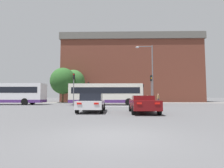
% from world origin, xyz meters
% --- Properties ---
extents(ground_plane, '(400.00, 400.00, 0.00)m').
position_xyz_m(ground_plane, '(0.00, 0.00, 0.00)').
color(ground_plane, '#545456').
extents(stop_line_strip, '(8.02, 0.30, 0.01)m').
position_xyz_m(stop_line_strip, '(0.00, 16.76, 0.00)').
color(stop_line_strip, silver).
rests_on(stop_line_strip, ground_plane).
extents(far_pavement, '(68.91, 2.50, 0.01)m').
position_xyz_m(far_pavement, '(0.00, 29.93, 0.01)').
color(far_pavement, gray).
rests_on(far_pavement, ground_plane).
extents(brick_civic_building, '(33.95, 16.56, 18.01)m').
position_xyz_m(brick_civic_building, '(3.91, 42.06, 8.18)').
color(brick_civic_building, brown).
rests_on(brick_civic_building, ground_plane).
extents(car_saloon_left, '(2.12, 4.77, 1.51)m').
position_xyz_m(car_saloon_left, '(-1.86, 8.91, 0.76)').
color(car_saloon_left, silver).
rests_on(car_saloon_left, ground_plane).
extents(car_roadster_right, '(2.04, 4.67, 1.33)m').
position_xyz_m(car_roadster_right, '(2.23, 7.97, 0.69)').
color(car_roadster_right, '#600C0F').
rests_on(car_roadster_right, ground_plane).
extents(bus_crossing_lead, '(10.84, 2.77, 3.16)m').
position_xyz_m(bus_crossing_lead, '(-1.37, 20.86, 1.70)').
color(bus_crossing_lead, silver).
rests_on(bus_crossing_lead, ground_plane).
extents(bus_crossing_trailing, '(12.23, 2.69, 3.26)m').
position_xyz_m(bus_crossing_trailing, '(-17.08, 21.17, 1.75)').
color(bus_crossing_trailing, silver).
rests_on(bus_crossing_trailing, ground_plane).
extents(traffic_light_near_left, '(0.26, 0.31, 4.39)m').
position_xyz_m(traffic_light_near_left, '(-5.58, 17.91, 2.94)').
color(traffic_light_near_left, slate).
rests_on(traffic_light_near_left, ground_plane).
extents(traffic_light_far_left, '(0.26, 0.31, 4.22)m').
position_xyz_m(traffic_light_far_left, '(-5.37, 29.35, 2.84)').
color(traffic_light_far_left, slate).
rests_on(traffic_light_far_left, ground_plane).
extents(traffic_light_near_right, '(0.26, 0.31, 4.11)m').
position_xyz_m(traffic_light_near_right, '(4.87, 17.69, 2.77)').
color(traffic_light_near_right, slate).
rests_on(traffic_light_near_right, ground_plane).
extents(traffic_light_far_right, '(0.26, 0.31, 3.97)m').
position_xyz_m(traffic_light_far_right, '(5.57, 29.12, 2.68)').
color(traffic_light_far_right, slate).
rests_on(traffic_light_far_right, ground_plane).
extents(street_lamp_junction, '(2.38, 0.36, 8.39)m').
position_xyz_m(street_lamp_junction, '(4.84, 18.42, 5.06)').
color(street_lamp_junction, slate).
rests_on(street_lamp_junction, ground_plane).
extents(pedestrian_waiting, '(0.43, 0.45, 1.59)m').
position_xyz_m(pedestrian_waiting, '(6.46, 29.56, 0.92)').
color(pedestrian_waiting, brown).
rests_on(pedestrian_waiting, ground_plane).
extents(pedestrian_walking_east, '(0.45, 0.41, 1.81)m').
position_xyz_m(pedestrian_walking_east, '(8.66, 29.69, 1.07)').
color(pedestrian_walking_east, '#333851').
rests_on(pedestrian_walking_east, ground_plane).
extents(pedestrian_walking_west, '(0.27, 0.42, 1.85)m').
position_xyz_m(pedestrian_walking_west, '(-4.39, 30.15, 1.10)').
color(pedestrian_walking_west, black).
rests_on(pedestrian_walking_west, ground_plane).
extents(tree_by_building, '(5.22, 5.22, 7.26)m').
position_xyz_m(tree_by_building, '(-10.84, 30.33, 4.52)').
color(tree_by_building, '#4C3823').
rests_on(tree_by_building, ground_plane).
extents(tree_kerbside, '(4.93, 4.93, 7.17)m').
position_xyz_m(tree_kerbside, '(-9.18, 32.63, 4.57)').
color(tree_kerbside, '#4C3823').
rests_on(tree_kerbside, ground_plane).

